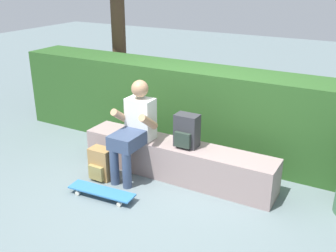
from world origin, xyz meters
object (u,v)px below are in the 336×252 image
at_px(person_skater, 134,127).
at_px(bench_main, 177,160).
at_px(skateboard_near_person, 101,191).
at_px(backpack_on_bench, 187,131).
at_px(backpack_on_ground, 101,164).

bearing_deg(person_skater, bench_main, 23.56).
height_order(person_skater, skateboard_near_person, person_skater).
xyz_separation_m(bench_main, backpack_on_bench, (0.13, -0.01, 0.42)).
relative_size(bench_main, backpack_on_ground, 6.21).
bearing_deg(person_skater, backpack_on_ground, -138.16).
bearing_deg(person_skater, backpack_on_bench, 18.14).
bearing_deg(bench_main, skateboard_near_person, -121.16).
height_order(backpack_on_bench, backpack_on_ground, backpack_on_bench).
bearing_deg(bench_main, backpack_on_ground, -148.24).
height_order(bench_main, backpack_on_bench, backpack_on_bench).
distance_m(bench_main, backpack_on_ground, 0.94).
bearing_deg(backpack_on_ground, skateboard_near_person, -52.11).
xyz_separation_m(backpack_on_bench, backpack_on_ground, (-0.93, -0.48, -0.45)).
bearing_deg(skateboard_near_person, person_skater, 86.74).
height_order(skateboard_near_person, backpack_on_ground, backpack_on_ground).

